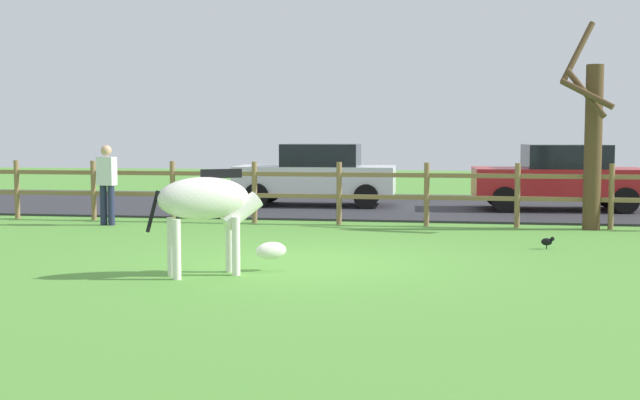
{
  "coord_description": "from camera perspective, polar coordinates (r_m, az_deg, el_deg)",
  "views": [
    {
      "loc": [
        2.14,
        -11.84,
        1.89
      ],
      "look_at": [
        -0.06,
        1.45,
        0.8
      ],
      "focal_mm": 46.53,
      "sensor_mm": 36.0,
      "label": 1
    }
  ],
  "objects": [
    {
      "name": "ground_plane",
      "position": [
        12.18,
        -0.83,
        -4.28
      ],
      "size": [
        60.0,
        60.0,
        0.0
      ],
      "primitive_type": "plane",
      "color": "#549338"
    },
    {
      "name": "parking_asphalt",
      "position": [
        21.33,
        3.62,
        -0.38
      ],
      "size": [
        28.0,
        7.4,
        0.05
      ],
      "primitive_type": "cube",
      "color": "#2D2D33",
      "rests_on": "ground_plane"
    },
    {
      "name": "paddock_fence",
      "position": [
        17.05,
        1.32,
        0.75
      ],
      "size": [
        21.61,
        0.11,
        1.29
      ],
      "color": "olive",
      "rests_on": "ground_plane"
    },
    {
      "name": "bare_tree",
      "position": [
        16.97,
        18.19,
        4.02
      ],
      "size": [
        0.99,
        1.38,
        4.1
      ],
      "color": "#513A23",
      "rests_on": "ground_plane"
    },
    {
      "name": "zebra",
      "position": [
        11.04,
        -7.6,
        -0.41
      ],
      "size": [
        1.69,
        1.26,
        1.41
      ],
      "color": "white",
      "rests_on": "ground_plane"
    },
    {
      "name": "crow_on_grass",
      "position": [
        14.0,
        15.38,
        -2.76
      ],
      "size": [
        0.21,
        0.1,
        0.2
      ],
      "color": "black",
      "rests_on": "ground_plane"
    },
    {
      "name": "parked_car_red",
      "position": [
        20.6,
        16.19,
        1.55
      ],
      "size": [
        4.1,
        2.08,
        1.56
      ],
      "color": "red",
      "rests_on": "parking_asphalt"
    },
    {
      "name": "parked_car_white",
      "position": [
        21.02,
        -0.21,
        1.79
      ],
      "size": [
        4.05,
        1.99,
        1.56
      ],
      "color": "white",
      "rests_on": "parking_asphalt"
    },
    {
      "name": "visitor_near_fence",
      "position": [
        17.49,
        -14.45,
        1.27
      ],
      "size": [
        0.39,
        0.27,
        1.64
      ],
      "color": "#232847",
      "rests_on": "ground_plane"
    }
  ]
}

